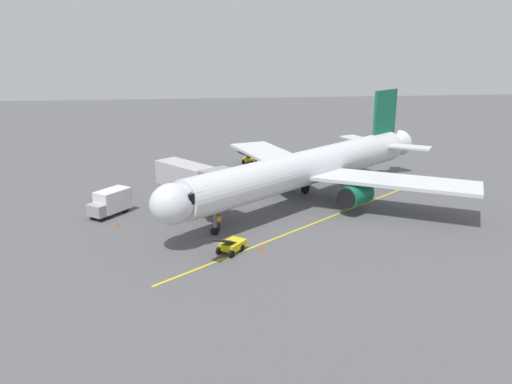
{
  "coord_description": "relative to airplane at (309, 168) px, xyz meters",
  "views": [
    {
      "loc": [
        12.44,
        52.67,
        17.47
      ],
      "look_at": [
        6.51,
        4.35,
        3.0
      ],
      "focal_mm": 35.88,
      "sensor_mm": 36.0,
      "label": 1
    }
  ],
  "objects": [
    {
      "name": "ground_plane",
      "position": [
        -0.02,
        0.79,
        -4.0
      ],
      "size": [
        220.0,
        220.0,
        0.0
      ],
      "primitive_type": "plane",
      "color": "#565659"
    },
    {
      "name": "apron_lead_in_line",
      "position": [
        0.22,
        6.17,
        -4.0
      ],
      "size": [
        31.5,
        25.02,
        0.01
      ],
      "primitive_type": "cube",
      "rotation": [
        0.0,
        0.0,
        -0.9
      ],
      "color": "yellow",
      "rests_on": "ground"
    },
    {
      "name": "airplane",
      "position": [
        0.0,
        0.0,
        0.0
      ],
      "size": [
        34.19,
        31.86,
        11.5
      ],
      "color": "silver",
      "rests_on": "ground"
    },
    {
      "name": "jet_bridge",
      "position": [
        12.18,
        2.8,
        -0.24
      ],
      "size": [
        8.73,
        10.15,
        5.4
      ],
      "color": "#B7B7BC",
      "rests_on": "ground"
    },
    {
      "name": "ground_crew_marshaller",
      "position": [
        10.35,
        7.59,
        -3.12
      ],
      "size": [
        0.45,
        0.46,
        1.71
      ],
      "color": "#23232D",
      "rests_on": "ground"
    },
    {
      "name": "ground_crew_wing_walker",
      "position": [
        9.84,
        1.92,
        -3.12
      ],
      "size": [
        0.3,
        0.43,
        1.71
      ],
      "color": "#23232D",
      "rests_on": "ground"
    },
    {
      "name": "belt_loader_near_nose",
      "position": [
        4.31,
        -20.05,
        -3.29
      ],
      "size": [
        3.51,
        4.48,
        2.32
      ],
      "color": "yellow",
      "rests_on": "ground"
    },
    {
      "name": "box_truck_portside",
      "position": [
        21.3,
        1.61,
        -2.62
      ],
      "size": [
        4.37,
        4.82,
        2.62
      ],
      "color": "#9E9EA3",
      "rests_on": "ground"
    },
    {
      "name": "belt_loader_starboard_side",
      "position": [
        9.62,
        12.96,
        -3.29
      ],
      "size": [
        3.79,
        4.33,
        2.32
      ],
      "color": "yellow",
      "rests_on": "ground"
    },
    {
      "name": "safety_cone_nose_left",
      "position": [
        13.72,
        0.54,
        -3.73
      ],
      "size": [
        0.32,
        0.32,
        0.55
      ],
      "primitive_type": "cone",
      "color": "#F2590F",
      "rests_on": "ground"
    },
    {
      "name": "safety_cone_nose_right",
      "position": [
        10.89,
        3.14,
        -3.73
      ],
      "size": [
        0.32,
        0.32,
        0.55
      ],
      "primitive_type": "cone",
      "color": "#F2590F",
      "rests_on": "ground"
    },
    {
      "name": "safety_cone_wing_port",
      "position": [
        6.96,
        13.08,
        -3.73
      ],
      "size": [
        0.32,
        0.32,
        0.55
      ],
      "primitive_type": "cone",
      "color": "#F2590F",
      "rests_on": "ground"
    },
    {
      "name": "safety_cone_wing_starboard",
      "position": [
        20.22,
        5.13,
        -3.73
      ],
      "size": [
        0.32,
        0.32,
        0.55
      ],
      "primitive_type": "cone",
      "color": "#F2590F",
      "rests_on": "ground"
    }
  ]
}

